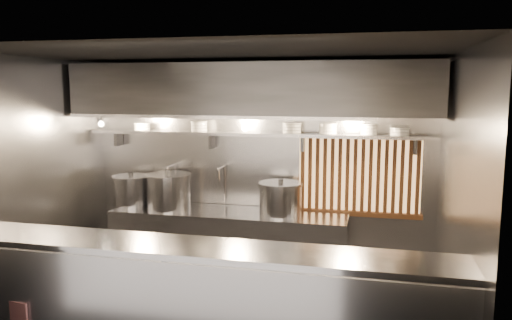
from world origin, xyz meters
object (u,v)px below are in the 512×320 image
at_px(pendant_bulb, 245,128).
at_px(stock_pot_left, 131,190).
at_px(stock_pot_mid, 169,191).
at_px(heat_lamp, 100,119).
at_px(stock_pot_right, 281,199).

height_order(pendant_bulb, stock_pot_left, pendant_bulb).
bearing_deg(stock_pot_mid, heat_lamp, -162.38).
height_order(stock_pot_left, stock_pot_mid, stock_pot_mid).
bearing_deg(pendant_bulb, stock_pot_mid, -174.52).
bearing_deg(stock_pot_left, stock_pot_right, -0.99).
bearing_deg(stock_pot_mid, stock_pot_left, 175.16).
distance_m(stock_pot_left, stock_pot_mid, 0.56).
relative_size(heat_lamp, pendant_bulb, 1.87).
relative_size(stock_pot_left, stock_pot_right, 0.93).
relative_size(pendant_bulb, stock_pot_left, 0.29).
bearing_deg(stock_pot_right, stock_pot_mid, -179.52).
height_order(stock_pot_mid, stock_pot_right, stock_pot_mid).
bearing_deg(pendant_bulb, stock_pot_right, -10.08).
xyz_separation_m(heat_lamp, stock_pot_mid, (0.80, 0.25, -0.94)).
bearing_deg(stock_pot_right, heat_lamp, -173.31).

